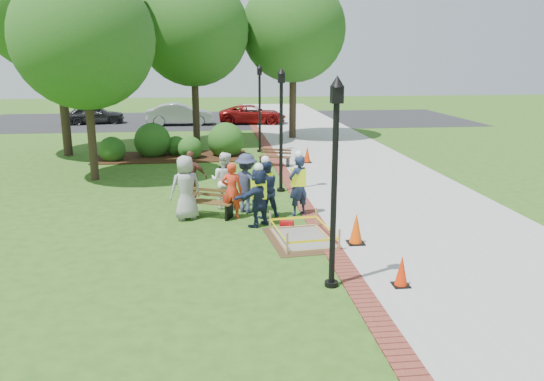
{
  "coord_description": "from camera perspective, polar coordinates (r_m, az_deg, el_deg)",
  "views": [
    {
      "loc": [
        -1.12,
        -12.91,
        4.59
      ],
      "look_at": [
        0.5,
        1.2,
        1.0
      ],
      "focal_mm": 35.0,
      "sensor_mm": 36.0,
      "label": 1
    }
  ],
  "objects": [
    {
      "name": "casual_person_e",
      "position": [
        15.92,
        -2.77,
        0.77
      ],
      "size": [
        0.68,
        0.65,
        1.8
      ],
      "color": "#303554",
      "rests_on": "ground"
    },
    {
      "name": "wet_concrete_pad",
      "position": [
        13.69,
        3.33,
        -4.39
      ],
      "size": [
        1.93,
        2.46,
        0.55
      ],
      "color": "#47331E",
      "rests_on": "ground"
    },
    {
      "name": "shrub_a",
      "position": [
        25.15,
        -16.73,
        3.07
      ],
      "size": [
        1.19,
        1.19,
        1.19
      ],
      "primitive_type": "sphere",
      "color": "#174915",
      "rests_on": "ground"
    },
    {
      "name": "hivis_worker_c",
      "position": [
        15.36,
        -0.72,
        0.35
      ],
      "size": [
        0.6,
        0.45,
        1.85
      ],
      "color": "#17233E",
      "rests_on": "ground"
    },
    {
      "name": "casual_person_c",
      "position": [
        16.4,
        -5.15,
        1.07
      ],
      "size": [
        0.66,
        0.55,
        1.77
      ],
      "color": "white",
      "rests_on": "ground"
    },
    {
      "name": "shrub_d",
      "position": [
        25.45,
        -4.95,
        3.75
      ],
      "size": [
        1.71,
        1.71,
        1.71
      ],
      "primitive_type": "sphere",
      "color": "#174915",
      "rests_on": "ground"
    },
    {
      "name": "hivis_worker_a",
      "position": [
        14.63,
        -1.43,
        -0.46
      ],
      "size": [
        0.62,
        0.59,
        1.79
      ],
      "color": "#1B2247",
      "rests_on": "ground"
    },
    {
      "name": "lamp_mid",
      "position": [
        18.19,
        0.99,
        7.53
      ],
      "size": [
        0.28,
        0.28,
        4.26
      ],
      "color": "black",
      "rests_on": "ground"
    },
    {
      "name": "tree_back",
      "position": [
        28.76,
        -8.49,
        16.68
      ],
      "size": [
        5.74,
        5.74,
        8.79
      ],
      "color": "#3D2D1E",
      "rests_on": "ground"
    },
    {
      "name": "cone_far",
      "position": [
        23.6,
        3.8,
        3.84
      ],
      "size": [
        0.38,
        0.38,
        0.75
      ],
      "color": "black",
      "rests_on": "ground"
    },
    {
      "name": "casual_person_d",
      "position": [
        17.1,
        -8.65,
        1.4
      ],
      "size": [
        0.6,
        0.44,
        1.7
      ],
      "color": "brown",
      "rests_on": "ground"
    },
    {
      "name": "toolbox",
      "position": [
        14.69,
        1.61,
        -3.65
      ],
      "size": [
        0.41,
        0.32,
        0.18
      ],
      "primitive_type": "cube",
      "rotation": [
        0.0,
        0.0,
        -0.36
      ],
      "color": "#9B0B0E",
      "rests_on": "ground"
    },
    {
      "name": "casual_person_b",
      "position": [
        15.37,
        -4.34,
        -0.02
      ],
      "size": [
        0.59,
        0.44,
        1.66
      ],
      "color": "red",
      "rests_on": "ground"
    },
    {
      "name": "parked_car_a",
      "position": [
        39.63,
        -18.51,
        6.82
      ],
      "size": [
        2.79,
        4.89,
        1.5
      ],
      "primitive_type": "imported",
      "rotation": [
        0.0,
        0.0,
        1.75
      ],
      "color": "#27272A",
      "rests_on": "ground"
    },
    {
      "name": "tree_right",
      "position": [
        30.73,
        2.32,
        16.88
      ],
      "size": [
        5.78,
        5.78,
        8.94
      ],
      "color": "#3D2D1E",
      "rests_on": "ground"
    },
    {
      "name": "brick_edging",
      "position": [
        23.54,
        0.58,
        2.98
      ],
      "size": [
        0.5,
        60.0,
        0.03
      ],
      "primitive_type": "cube",
      "color": "maroon",
      "rests_on": "ground"
    },
    {
      "name": "mulch_bed",
      "position": [
        25.4,
        -10.71,
        3.58
      ],
      "size": [
        7.0,
        3.0,
        0.05
      ],
      "primitive_type": "cube",
      "color": "#381E0F",
      "rests_on": "ground"
    },
    {
      "name": "lamp_far",
      "position": [
        26.1,
        -1.34,
        9.55
      ],
      "size": [
        0.28,
        0.28,
        4.26
      ],
      "color": "black",
      "rests_on": "ground"
    },
    {
      "name": "bench_near",
      "position": [
        15.71,
        -6.81,
        -1.92
      ],
      "size": [
        1.56,
        1.06,
        0.81
      ],
      "color": "brown",
      "rests_on": "ground"
    },
    {
      "name": "hivis_worker_b",
      "position": [
        15.64,
        2.85,
        0.76
      ],
      "size": [
        0.68,
        0.6,
        1.95
      ],
      "color": "#182440",
      "rests_on": "ground"
    },
    {
      "name": "cone_front",
      "position": [
        11.27,
        13.76,
        -8.5
      ],
      "size": [
        0.34,
        0.34,
        0.67
      ],
      "color": "black",
      "rests_on": "ground"
    },
    {
      "name": "parked_car_b",
      "position": [
        37.42,
        -9.84,
        6.94
      ],
      "size": [
        2.28,
        5.01,
        1.62
      ],
      "primitive_type": "imported",
      "rotation": [
        0.0,
        0.0,
        1.6
      ],
      "color": "#A5A6AA",
      "rests_on": "ground"
    },
    {
      "name": "bench_far",
      "position": [
        22.86,
        0.29,
        3.2
      ],
      "size": [
        1.42,
        0.89,
        0.73
      ],
      "color": "#4C311A",
      "rests_on": "ground"
    },
    {
      "name": "parking_lot",
      "position": [
        40.19,
        -4.95,
        7.59
      ],
      "size": [
        36.0,
        12.0,
        0.01
      ],
      "primitive_type": "cube",
      "color": "black",
      "rests_on": "ground"
    },
    {
      "name": "parked_car_c",
      "position": [
        37.71,
        -2.09,
        7.2
      ],
      "size": [
        2.3,
        4.51,
        1.42
      ],
      "primitive_type": "imported",
      "rotation": [
        0.0,
        0.0,
        1.47
      ],
      "color": "maroon",
      "rests_on": "ground"
    },
    {
      "name": "shrub_e",
      "position": [
        25.99,
        -10.25,
        3.79
      ],
      "size": [
        0.99,
        0.99,
        0.99
      ],
      "primitive_type": "sphere",
      "color": "#174915",
      "rests_on": "ground"
    },
    {
      "name": "cone_back",
      "position": [
        13.47,
        9.04,
        -4.14
      ],
      "size": [
        0.42,
        0.42,
        0.82
      ],
      "color": "black",
      "rests_on": "ground"
    },
    {
      "name": "lamp_near",
      "position": [
        10.41,
        6.76,
        2.38
      ],
      "size": [
        0.28,
        0.28,
        4.26
      ],
      "color": "black",
      "rests_on": "ground"
    },
    {
      "name": "shrub_b",
      "position": [
        25.89,
        -12.64,
        3.64
      ],
      "size": [
        1.71,
        1.71,
        1.71
      ],
      "primitive_type": "sphere",
      "color": "#174915",
      "rests_on": "ground"
    },
    {
      "name": "ground",
      "position": [
        13.75,
        -1.51,
        -5.33
      ],
      "size": [
        100.0,
        100.0,
        0.0
      ],
      "primitive_type": "plane",
      "color": "#285116",
      "rests_on": "ground"
    },
    {
      "name": "tree_left",
      "position": [
        21.03,
        -19.61,
        15.14
      ],
      "size": [
        5.13,
        5.13,
        7.8
      ],
      "color": "#3D2D1E",
      "rests_on": "ground"
    },
    {
      "name": "casual_person_a",
      "position": [
        15.42,
        -9.26,
        0.3
      ],
      "size": [
        0.7,
        0.58,
        1.87
      ],
      "color": "#979797",
      "rests_on": "ground"
    },
    {
      "name": "shrub_c",
      "position": [
        24.88,
        -8.75,
        3.4
      ],
      "size": [
        1.13,
        1.13,
        1.13
      ],
      "primitive_type": "sphere",
      "color": "#174915",
      "rests_on": "ground"
    },
    {
      "name": "sidewalk",
      "position": [
        24.15,
        8.26,
        3.11
      ],
      "size": [
        6.0,
        60.0,
        0.02
      ],
      "primitive_type": "cube",
      "color": "#9E9E99",
      "rests_on": "ground"
    }
  ]
}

